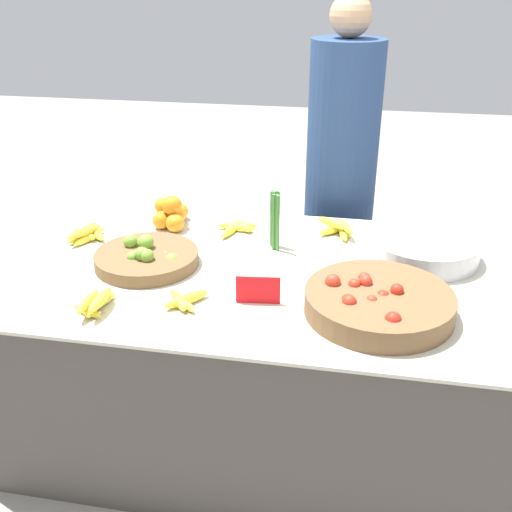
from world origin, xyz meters
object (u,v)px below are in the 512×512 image
lime_bowl (147,258)px  vendor_person (340,190)px  price_sign (258,290)px  tomato_basket (378,302)px  metal_bowl (424,248)px

lime_bowl → vendor_person: vendor_person is taller
price_sign → lime_bowl: bearing=149.2°
tomato_basket → price_sign: bearing=-178.9°
lime_bowl → vendor_person: bearing=53.4°
tomato_basket → price_sign: 0.37m
lime_bowl → metal_bowl: lime_bowl is taller
tomato_basket → lime_bowl: bearing=166.9°
lime_bowl → metal_bowl: size_ratio=0.95×
vendor_person → price_sign: bearing=-100.5°
tomato_basket → metal_bowl: (0.16, 0.42, 0.00)m
metal_bowl → vendor_person: 0.70m
tomato_basket → price_sign: size_ratio=3.26×
lime_bowl → vendor_person: 1.05m
vendor_person → metal_bowl: bearing=-61.1°
lime_bowl → price_sign: bearing=-24.0°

